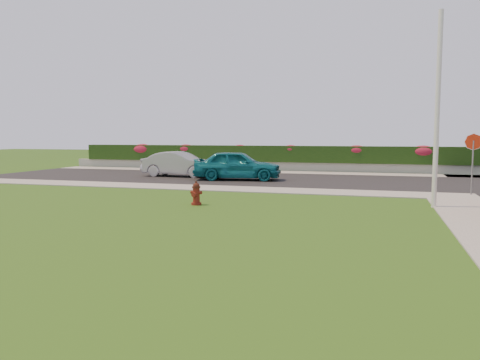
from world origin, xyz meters
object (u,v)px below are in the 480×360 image
(fire_hydrant, at_px, (196,194))
(utility_pole, at_px, (437,110))
(sedan_teal, at_px, (237,165))
(stop_sign, at_px, (473,150))
(sedan_silver, at_px, (180,164))

(fire_hydrant, height_order, utility_pole, utility_pole)
(sedan_teal, bearing_deg, fire_hydrant, 178.16)
(sedan_teal, xyz_separation_m, stop_sign, (10.74, -3.36, 1.01))
(sedan_teal, relative_size, sedan_silver, 1.06)
(sedan_teal, xyz_separation_m, utility_pole, (8.97, -7.11, 2.37))
(fire_hydrant, distance_m, sedan_silver, 11.06)
(sedan_silver, bearing_deg, utility_pole, -119.80)
(utility_pole, height_order, stop_sign, utility_pole)
(sedan_teal, relative_size, stop_sign, 1.86)
(fire_hydrant, relative_size, utility_pole, 0.13)
(fire_hydrant, height_order, stop_sign, stop_sign)
(fire_hydrant, xyz_separation_m, utility_pole, (7.78, 1.69, 2.81))
(sedan_silver, relative_size, stop_sign, 1.75)
(utility_pole, relative_size, stop_sign, 2.58)
(sedan_silver, bearing_deg, fire_hydrant, -150.36)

